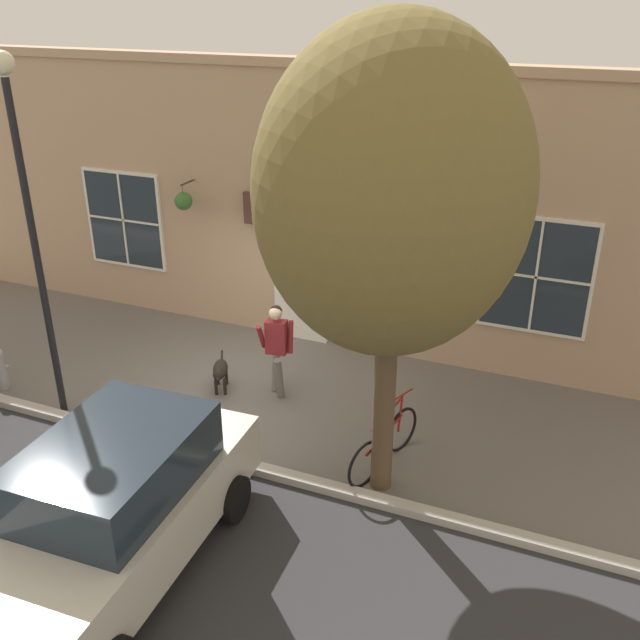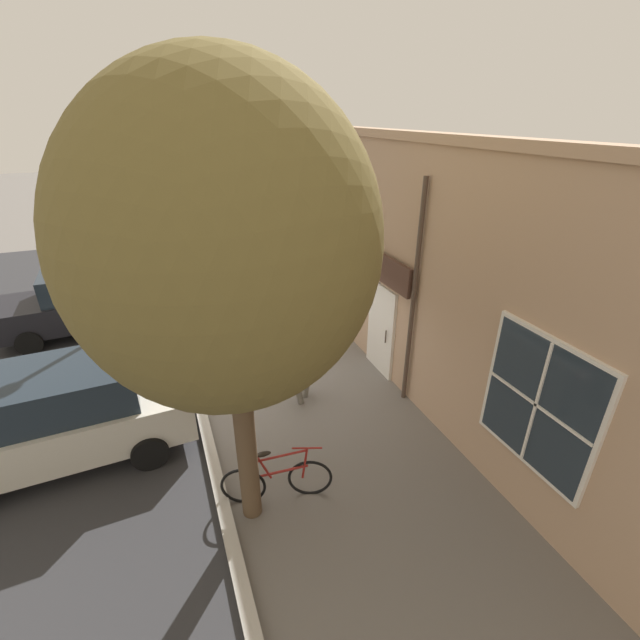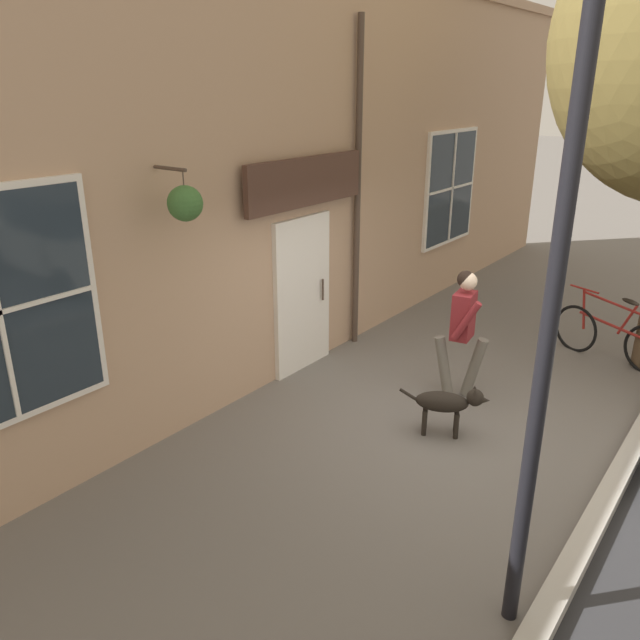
% 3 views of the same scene
% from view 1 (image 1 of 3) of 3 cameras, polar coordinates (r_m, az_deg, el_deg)
% --- Properties ---
extents(ground_plane, '(90.00, 90.00, 0.00)m').
position_cam_1_polar(ground_plane, '(12.45, -6.51, -5.36)').
color(ground_plane, '#66605B').
extents(storefront_facade, '(0.95, 18.00, 5.21)m').
position_cam_1_polar(storefront_facade, '(13.34, -2.15, 9.09)').
color(storefront_facade, tan).
rests_on(storefront_facade, ground_plane).
extents(pedestrian_walking, '(0.61, 0.55, 1.64)m').
position_cam_1_polar(pedestrian_walking, '(11.74, -3.49, -1.80)').
color(pedestrian_walking, '#6B665B').
rests_on(pedestrian_walking, ground_plane).
extents(dog_on_leash, '(0.92, 0.50, 0.61)m').
position_cam_1_polar(dog_on_leash, '(12.18, -8.00, -4.06)').
color(dog_on_leash, black).
rests_on(dog_on_leash, ground_plane).
extents(street_tree_by_curb, '(3.55, 3.20, 6.13)m').
position_cam_1_polar(street_tree_by_curb, '(8.33, 6.07, 9.79)').
color(street_tree_by_curb, brown).
rests_on(street_tree_by_curb, ground_plane).
extents(leaning_bicycle, '(1.69, 0.51, 1.00)m').
position_cam_1_polar(leaning_bicycle, '(10.34, 5.16, -9.80)').
color(leaning_bicycle, black).
rests_on(leaning_bicycle, ground_plane).
extents(parked_car_mid_block, '(4.37, 2.08, 1.75)m').
position_cam_1_polar(parked_car_mid_block, '(8.72, -16.28, -14.39)').
color(parked_car_mid_block, beige).
rests_on(parked_car_mid_block, ground_plane).
extents(street_lamp, '(0.32, 0.32, 5.54)m').
position_cam_1_polar(street_lamp, '(11.09, -22.43, 8.97)').
color(street_lamp, black).
rests_on(street_lamp, ground_plane).
extents(fire_hydrant, '(0.34, 0.20, 0.77)m').
position_cam_1_polar(fire_hydrant, '(13.32, -24.25, -3.51)').
color(fire_hydrant, '#99999E').
rests_on(fire_hydrant, ground_plane).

